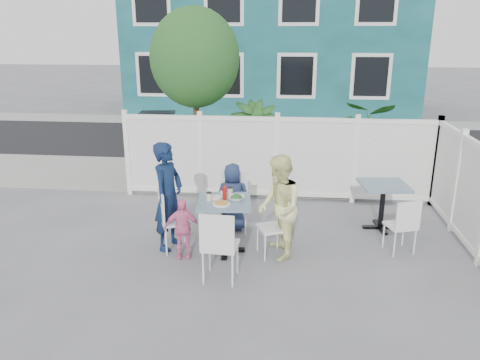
# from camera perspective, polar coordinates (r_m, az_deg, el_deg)

# --- Properties ---
(ground) EXTENTS (80.00, 80.00, 0.00)m
(ground) POSITION_cam_1_polar(r_m,az_deg,el_deg) (6.89, 2.78, -9.04)
(ground) COLOR slate
(near_sidewalk) EXTENTS (24.00, 2.60, 0.01)m
(near_sidewalk) POSITION_cam_1_polar(r_m,az_deg,el_deg) (10.43, 4.08, 0.33)
(near_sidewalk) COLOR gray
(near_sidewalk) RESTS_ON ground
(street) EXTENTS (24.00, 5.00, 0.01)m
(street) POSITION_cam_1_polar(r_m,az_deg,el_deg) (14.00, 4.70, 4.78)
(street) COLOR black
(street) RESTS_ON ground
(far_sidewalk) EXTENTS (24.00, 1.60, 0.01)m
(far_sidewalk) POSITION_cam_1_polar(r_m,az_deg,el_deg) (17.04, 5.03, 7.07)
(far_sidewalk) COLOR gray
(far_sidewalk) RESTS_ON ground
(building) EXTENTS (11.00, 6.00, 6.00)m
(building) POSITION_cam_1_polar(r_m,az_deg,el_deg) (20.17, 4.03, 17.27)
(building) COLOR #144B4E
(building) RESTS_ON ground
(fence_back) EXTENTS (5.86, 0.08, 1.60)m
(fence_back) POSITION_cam_1_polar(r_m,az_deg,el_deg) (8.86, 4.47, 2.46)
(fence_back) COLOR white
(fence_back) RESTS_ON ground
(fence_right) EXTENTS (0.08, 3.66, 1.60)m
(fence_right) POSITION_cam_1_polar(r_m,az_deg,el_deg) (7.62, 26.34, -1.91)
(fence_right) COLOR white
(fence_right) RESTS_ON ground
(tree) EXTENTS (1.80, 1.62, 3.59)m
(tree) POSITION_cam_1_polar(r_m,az_deg,el_deg) (9.67, -5.54, 14.55)
(tree) COLOR #382316
(tree) RESTS_ON ground
(utility_cabinet) EXTENTS (0.77, 0.60, 1.32)m
(utility_cabinet) POSITION_cam_1_polar(r_m,az_deg,el_deg) (10.86, -9.90, 4.39)
(utility_cabinet) COLOR gold
(utility_cabinet) RESTS_ON ground
(potted_shrub_a) EXTENTS (1.19, 1.19, 1.78)m
(potted_shrub_a) POSITION_cam_1_polar(r_m,az_deg,el_deg) (9.54, 1.61, 4.25)
(potted_shrub_a) COLOR #1B4B1E
(potted_shrub_a) RESTS_ON ground
(potted_shrub_b) EXTENTS (1.85, 1.65, 1.89)m
(potted_shrub_b) POSITION_cam_1_polar(r_m,az_deg,el_deg) (9.48, 13.50, 4.02)
(potted_shrub_b) COLOR #1B4B1E
(potted_shrub_b) RESTS_ON ground
(main_table) EXTENTS (0.84, 0.84, 0.80)m
(main_table) POSITION_cam_1_polar(r_m,az_deg,el_deg) (6.73, -1.94, -3.95)
(main_table) COLOR #44607E
(main_table) RESTS_ON ground
(spare_table) EXTENTS (0.81, 0.81, 0.77)m
(spare_table) POSITION_cam_1_polar(r_m,az_deg,el_deg) (7.88, 17.05, -1.66)
(spare_table) COLOR #44607E
(spare_table) RESTS_ON ground
(chair_left) EXTENTS (0.54, 0.55, 0.92)m
(chair_left) POSITION_cam_1_polar(r_m,az_deg,el_deg) (6.90, -8.61, -4.33)
(chair_left) COLOR white
(chair_left) RESTS_ON ground
(chair_right) EXTENTS (0.49, 0.50, 0.85)m
(chair_right) POSITION_cam_1_polar(r_m,az_deg,el_deg) (6.72, 4.50, -5.16)
(chair_right) COLOR white
(chair_right) RESTS_ON ground
(chair_back) EXTENTS (0.47, 0.46, 0.96)m
(chair_back) POSITION_cam_1_polar(r_m,az_deg,el_deg) (7.52, -0.71, -2.07)
(chair_back) COLOR white
(chair_back) RESTS_ON ground
(chair_near) EXTENTS (0.47, 0.45, 0.97)m
(chair_near) POSITION_cam_1_polar(r_m,az_deg,el_deg) (5.94, -2.59, -7.54)
(chair_near) COLOR white
(chair_near) RESTS_ON ground
(chair_spare) EXTENTS (0.48, 0.47, 0.83)m
(chair_spare) POSITION_cam_1_polar(r_m,az_deg,el_deg) (7.12, 19.33, -4.91)
(chair_spare) COLOR white
(chair_spare) RESTS_ON ground
(man) EXTENTS (0.53, 0.67, 1.61)m
(man) POSITION_cam_1_polar(r_m,az_deg,el_deg) (6.89, -8.75, -1.97)
(man) COLOR #0E1E3E
(man) RESTS_ON ground
(woman) EXTENTS (0.71, 0.83, 1.49)m
(woman) POSITION_cam_1_polar(r_m,az_deg,el_deg) (6.56, 4.77, -3.39)
(woman) COLOR #F0F65C
(woman) RESTS_ON ground
(boy) EXTENTS (0.57, 0.40, 1.11)m
(boy) POSITION_cam_1_polar(r_m,az_deg,el_deg) (7.50, -0.91, -2.13)
(boy) COLOR navy
(boy) RESTS_ON ground
(toddler) EXTENTS (0.55, 0.30, 0.88)m
(toddler) POSITION_cam_1_polar(r_m,az_deg,el_deg) (6.68, -7.07, -5.88)
(toddler) COLOR pink
(toddler) RESTS_ON ground
(plate_main) EXTENTS (0.25, 0.25, 0.02)m
(plate_main) POSITION_cam_1_polar(r_m,az_deg,el_deg) (6.51, -2.28, -2.95)
(plate_main) COLOR white
(plate_main) RESTS_ON main_table
(plate_side) EXTENTS (0.21, 0.21, 0.01)m
(plate_side) POSITION_cam_1_polar(r_m,az_deg,el_deg) (6.77, -3.15, -2.14)
(plate_side) COLOR white
(plate_side) RESTS_ON main_table
(salad_bowl) EXTENTS (0.23, 0.23, 0.06)m
(salad_bowl) POSITION_cam_1_polar(r_m,az_deg,el_deg) (6.67, -0.43, -2.25)
(salad_bowl) COLOR white
(salad_bowl) RESTS_ON main_table
(coffee_cup_a) EXTENTS (0.08, 0.08, 0.11)m
(coffee_cup_a) POSITION_cam_1_polar(r_m,az_deg,el_deg) (6.65, -3.79, -2.06)
(coffee_cup_a) COLOR beige
(coffee_cup_a) RESTS_ON main_table
(coffee_cup_b) EXTENTS (0.08, 0.08, 0.12)m
(coffee_cup_b) POSITION_cam_1_polar(r_m,az_deg,el_deg) (6.85, -1.23, -1.45)
(coffee_cup_b) COLOR beige
(coffee_cup_b) RESTS_ON main_table
(ketchup_bottle) EXTENTS (0.06, 0.06, 0.18)m
(ketchup_bottle) POSITION_cam_1_polar(r_m,az_deg,el_deg) (6.67, -1.90, -1.68)
(ketchup_bottle) COLOR #C00C07
(ketchup_bottle) RESTS_ON main_table
(salt_shaker) EXTENTS (0.03, 0.03, 0.06)m
(salt_shaker) POSITION_cam_1_polar(r_m,az_deg,el_deg) (6.89, -2.29, -1.57)
(salt_shaker) COLOR white
(salt_shaker) RESTS_ON main_table
(pepper_shaker) EXTENTS (0.03, 0.03, 0.07)m
(pepper_shaker) POSITION_cam_1_polar(r_m,az_deg,el_deg) (6.91, -1.88, -1.48)
(pepper_shaker) COLOR black
(pepper_shaker) RESTS_ON main_table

